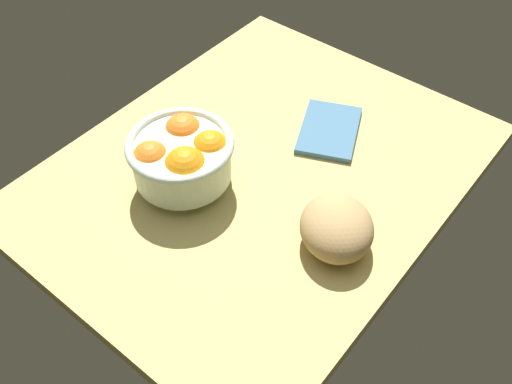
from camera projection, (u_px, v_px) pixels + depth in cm
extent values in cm
cube|color=tan|center=(259.00, 174.00, 110.36)|extent=(83.46, 66.13, 3.00)
cylinder|color=silver|center=(184.00, 178.00, 106.02)|extent=(8.23, 8.23, 2.10)
cylinder|color=silver|center=(182.00, 160.00, 102.49)|extent=(17.35, 17.35, 7.43)
torus|color=silver|center=(180.00, 144.00, 99.73)|extent=(18.95, 18.95, 1.60)
sphere|color=orange|center=(186.00, 169.00, 98.53)|extent=(7.84, 7.84, 7.84)
sphere|color=orange|center=(184.00, 134.00, 104.55)|extent=(7.40, 7.40, 7.40)
sphere|color=orange|center=(211.00, 150.00, 101.75)|extent=(7.17, 7.17, 7.17)
sphere|color=orange|center=(151.00, 161.00, 100.06)|extent=(7.04, 7.04, 7.04)
ellipsoid|color=tan|center=(337.00, 228.00, 94.46)|extent=(18.23, 18.12, 8.12)
cube|color=teal|center=(329.00, 130.00, 115.54)|extent=(18.85, 16.44, 1.16)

